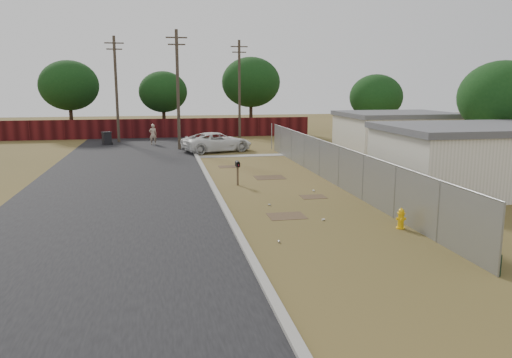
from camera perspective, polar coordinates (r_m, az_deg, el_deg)
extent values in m
plane|color=brown|center=(24.03, 2.41, -1.14)|extent=(120.00, 120.00, 0.00)
cube|color=black|center=(31.34, -14.54, 1.33)|extent=(9.00, 60.00, 0.02)
cube|color=#99968E|center=(31.36, -6.31, 1.71)|extent=(0.25, 60.00, 0.12)
cube|color=#99968E|center=(35.16, -1.89, 2.67)|extent=(6.20, 1.00, 0.03)
cylinder|color=gray|center=(14.38, 26.25, -6.30)|extent=(0.06, 0.06, 2.00)
cylinder|color=gray|center=(16.76, 20.11, -3.52)|extent=(0.06, 0.06, 2.00)
cylinder|color=gray|center=(19.32, 15.58, -1.43)|extent=(0.06, 0.06, 2.00)
cylinder|color=gray|center=(21.99, 12.13, 0.17)|extent=(0.06, 0.06, 2.00)
cylinder|color=gray|center=(24.74, 9.44, 1.42)|extent=(0.06, 0.06, 2.00)
cylinder|color=gray|center=(27.54, 7.28, 2.42)|extent=(0.06, 0.06, 2.00)
cylinder|color=gray|center=(30.37, 5.53, 3.23)|extent=(0.06, 0.06, 2.00)
cylinder|color=gray|center=(33.24, 4.07, 3.89)|extent=(0.06, 0.06, 2.00)
cylinder|color=gray|center=(36.13, 2.85, 4.45)|extent=(0.06, 0.06, 2.00)
cylinder|color=gray|center=(39.03, 1.80, 4.93)|extent=(0.06, 0.06, 2.00)
cylinder|color=gray|center=(25.53, 8.73, 3.99)|extent=(0.04, 26.00, 0.04)
cube|color=slate|center=(25.66, 8.67, 1.78)|extent=(0.01, 26.00, 2.00)
cube|color=black|center=(25.80, 8.75, 0.24)|extent=(0.03, 26.00, 0.60)
cube|color=#4E1012|center=(48.06, -11.58, 5.68)|extent=(30.00, 0.12, 1.80)
cylinder|color=#483B30|center=(38.91, -8.91, 9.95)|extent=(0.24, 0.24, 9.00)
cube|color=#483B30|center=(39.07, -9.08, 15.68)|extent=(1.60, 0.10, 0.10)
cube|color=#483B30|center=(39.02, -9.06, 14.95)|extent=(1.30, 0.10, 0.10)
cylinder|color=#483B30|center=(45.03, -15.66, 9.77)|extent=(0.24, 0.24, 9.00)
cube|color=#483B30|center=(45.16, -15.92, 14.72)|extent=(1.60, 0.10, 0.10)
cube|color=#483B30|center=(45.12, -15.89, 14.09)|extent=(1.30, 0.10, 0.10)
cylinder|color=#483B30|center=(47.47, -1.91, 10.19)|extent=(0.24, 0.24, 9.00)
cube|color=#483B30|center=(47.60, -1.94, 14.89)|extent=(1.60, 0.10, 0.10)
cube|color=#483B30|center=(47.56, -1.93, 14.29)|extent=(1.30, 0.10, 0.10)
cube|color=white|center=(25.63, 23.53, 1.90)|extent=(8.00, 6.00, 2.80)
cube|color=#515257|center=(25.46, 23.79, 5.34)|extent=(8.32, 6.24, 0.30)
cube|color=white|center=(35.82, 15.64, 4.66)|extent=(7.00, 6.00, 2.80)
cube|color=#515257|center=(35.70, 15.76, 7.13)|extent=(7.28, 6.24, 0.30)
cylinder|color=#372819|center=(52.69, -20.36, 6.48)|extent=(0.36, 0.36, 3.30)
ellipsoid|color=black|center=(52.59, -20.59, 9.98)|extent=(5.70, 5.70, 4.84)
cylinder|color=#372819|center=(53.00, -10.47, 6.75)|extent=(0.36, 0.36, 2.86)
ellipsoid|color=black|center=(52.89, -10.57, 9.77)|extent=(4.94, 4.94, 4.20)
cylinder|color=#372819|center=(52.83, -0.59, 7.27)|extent=(0.36, 0.36, 3.52)
ellipsoid|color=black|center=(52.73, -0.59, 11.00)|extent=(6.08, 6.08, 5.17)
cylinder|color=#372819|center=(44.99, 13.41, 5.82)|extent=(0.36, 0.36, 2.64)
ellipsoid|color=black|center=(44.86, 13.55, 9.10)|extent=(4.56, 4.56, 3.88)
cylinder|color=#372819|center=(32.55, 25.90, 3.46)|extent=(0.36, 0.36, 2.86)
ellipsoid|color=black|center=(32.37, 26.30, 8.37)|extent=(4.94, 4.94, 4.20)
cylinder|color=#F0B50C|center=(18.20, 16.19, -5.36)|extent=(0.34, 0.34, 0.05)
cylinder|color=#F0B50C|center=(18.13, 16.23, -4.56)|extent=(0.24, 0.24, 0.51)
cylinder|color=#F0B50C|center=(18.06, 16.27, -3.78)|extent=(0.31, 0.31, 0.04)
sphere|color=#F0B50C|center=(18.05, 16.28, -3.57)|extent=(0.23, 0.23, 0.20)
cylinder|color=#F0B50C|center=(18.02, 16.30, -3.24)|extent=(0.04, 0.04, 0.05)
cylinder|color=#F0B50C|center=(18.07, 15.87, -4.39)|extent=(0.10, 0.11, 0.10)
cylinder|color=#F0B50C|center=(18.15, 16.61, -4.36)|extent=(0.10, 0.11, 0.10)
cylinder|color=#F0B50C|center=(18.00, 16.36, -4.48)|extent=(0.14, 0.12, 0.12)
cube|color=brown|center=(24.83, -2.12, 0.44)|extent=(0.09, 0.09, 1.01)
cube|color=black|center=(24.74, -2.12, 1.66)|extent=(0.19, 0.49, 0.18)
cylinder|color=black|center=(24.72, -2.13, 1.87)|extent=(0.19, 0.49, 0.18)
cube|color=#B80D1D|center=(24.48, -2.02, 1.57)|extent=(0.02, 0.04, 0.10)
imported|color=white|center=(37.47, -4.46, 4.24)|extent=(5.74, 3.96, 1.46)
imported|color=tan|center=(42.57, -11.69, 5.01)|extent=(0.66, 0.47, 1.73)
cube|color=black|center=(43.56, -16.69, 4.44)|extent=(0.84, 0.84, 1.02)
cube|color=black|center=(43.51, -16.73, 5.14)|extent=(0.92, 0.92, 0.09)
cylinder|color=black|center=(43.39, -16.13, 3.91)|extent=(0.13, 0.22, 0.21)
cylinder|color=silver|center=(18.62, 7.70, -4.62)|extent=(0.11, 0.08, 0.07)
cylinder|color=#A5A4A9|center=(20.71, 1.56, -2.96)|extent=(0.12, 0.12, 0.07)
cylinder|color=silver|center=(23.60, 6.60, -1.33)|extent=(0.11, 0.12, 0.07)
cylinder|color=#A5A4A9|center=(15.95, 2.65, -7.17)|extent=(0.07, 0.10, 0.07)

